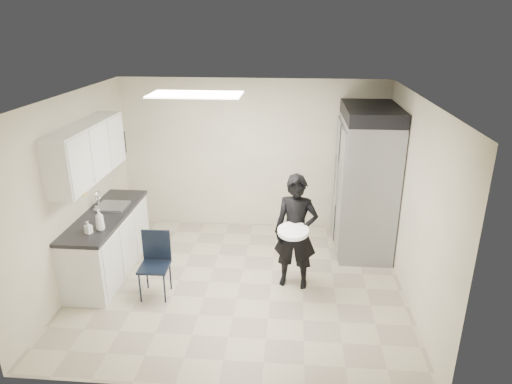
# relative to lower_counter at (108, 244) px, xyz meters

# --- Properties ---
(floor) EXTENTS (4.50, 4.50, 0.00)m
(floor) POSITION_rel_lower_counter_xyz_m (1.95, -0.20, -0.43)
(floor) COLOR tan
(floor) RESTS_ON ground
(ceiling) EXTENTS (4.50, 4.50, 0.00)m
(ceiling) POSITION_rel_lower_counter_xyz_m (1.95, -0.20, 2.17)
(ceiling) COLOR white
(ceiling) RESTS_ON back_wall
(back_wall) EXTENTS (4.50, 0.00, 4.50)m
(back_wall) POSITION_rel_lower_counter_xyz_m (1.95, 1.80, 0.87)
(back_wall) COLOR beige
(back_wall) RESTS_ON floor
(left_wall) EXTENTS (0.00, 4.00, 4.00)m
(left_wall) POSITION_rel_lower_counter_xyz_m (-0.30, -0.20, 0.87)
(left_wall) COLOR beige
(left_wall) RESTS_ON floor
(right_wall) EXTENTS (0.00, 4.00, 4.00)m
(right_wall) POSITION_rel_lower_counter_xyz_m (4.20, -0.20, 0.87)
(right_wall) COLOR beige
(right_wall) RESTS_ON floor
(ceiling_panel) EXTENTS (1.20, 0.60, 0.02)m
(ceiling_panel) POSITION_rel_lower_counter_xyz_m (1.35, 0.20, 2.14)
(ceiling_panel) COLOR white
(ceiling_panel) RESTS_ON ceiling
(lower_counter) EXTENTS (0.60, 1.90, 0.86)m
(lower_counter) POSITION_rel_lower_counter_xyz_m (0.00, 0.00, 0.00)
(lower_counter) COLOR silver
(lower_counter) RESTS_ON floor
(countertop) EXTENTS (0.64, 1.95, 0.05)m
(countertop) POSITION_rel_lower_counter_xyz_m (0.00, 0.00, 0.46)
(countertop) COLOR black
(countertop) RESTS_ON lower_counter
(sink) EXTENTS (0.42, 0.40, 0.14)m
(sink) POSITION_rel_lower_counter_xyz_m (0.02, 0.25, 0.44)
(sink) COLOR gray
(sink) RESTS_ON countertop
(faucet) EXTENTS (0.02, 0.02, 0.24)m
(faucet) POSITION_rel_lower_counter_xyz_m (-0.18, 0.25, 0.59)
(faucet) COLOR silver
(faucet) RESTS_ON countertop
(upper_cabinets) EXTENTS (0.35, 1.80, 0.75)m
(upper_cabinets) POSITION_rel_lower_counter_xyz_m (-0.13, 0.00, 1.40)
(upper_cabinets) COLOR silver
(upper_cabinets) RESTS_ON left_wall
(towel_dispenser) EXTENTS (0.22, 0.30, 0.35)m
(towel_dispenser) POSITION_rel_lower_counter_xyz_m (-0.19, 1.15, 1.19)
(towel_dispenser) COLOR black
(towel_dispenser) RESTS_ON left_wall
(notice_sticker_left) EXTENTS (0.00, 0.12, 0.07)m
(notice_sticker_left) POSITION_rel_lower_counter_xyz_m (-0.29, -0.10, 0.79)
(notice_sticker_left) COLOR yellow
(notice_sticker_left) RESTS_ON left_wall
(notice_sticker_right) EXTENTS (0.00, 0.12, 0.07)m
(notice_sticker_right) POSITION_rel_lower_counter_xyz_m (-0.29, 0.10, 0.75)
(notice_sticker_right) COLOR yellow
(notice_sticker_right) RESTS_ON left_wall
(commercial_fridge) EXTENTS (0.80, 1.35, 2.10)m
(commercial_fridge) POSITION_rel_lower_counter_xyz_m (3.78, 1.07, 0.62)
(commercial_fridge) COLOR gray
(commercial_fridge) RESTS_ON floor
(fridge_compressor) EXTENTS (0.80, 1.35, 0.20)m
(fridge_compressor) POSITION_rel_lower_counter_xyz_m (3.78, 1.07, 1.77)
(fridge_compressor) COLOR black
(fridge_compressor) RESTS_ON commercial_fridge
(folding_chair) EXTENTS (0.39, 0.39, 0.86)m
(folding_chair) POSITION_rel_lower_counter_xyz_m (0.86, -0.59, -0.00)
(folding_chair) COLOR black
(folding_chair) RESTS_ON floor
(man_tuxedo) EXTENTS (0.64, 0.48, 1.61)m
(man_tuxedo) POSITION_rel_lower_counter_xyz_m (2.71, -0.16, 0.37)
(man_tuxedo) COLOR black
(man_tuxedo) RESTS_ON floor
(bucket_lid) EXTENTS (0.46, 0.46, 0.05)m
(bucket_lid) POSITION_rel_lower_counter_xyz_m (2.67, -0.40, 0.51)
(bucket_lid) COLOR silver
(bucket_lid) RESTS_ON man_tuxedo
(soap_bottle_a) EXTENTS (0.12, 0.12, 0.29)m
(soap_bottle_a) POSITION_rel_lower_counter_xyz_m (0.16, -0.51, 0.62)
(soap_bottle_a) COLOR white
(soap_bottle_a) RESTS_ON countertop
(soap_bottle_b) EXTENTS (0.10, 0.10, 0.17)m
(soap_bottle_b) POSITION_rel_lower_counter_xyz_m (0.05, -0.62, 0.57)
(soap_bottle_b) COLOR #B3B4C0
(soap_bottle_b) RESTS_ON countertop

